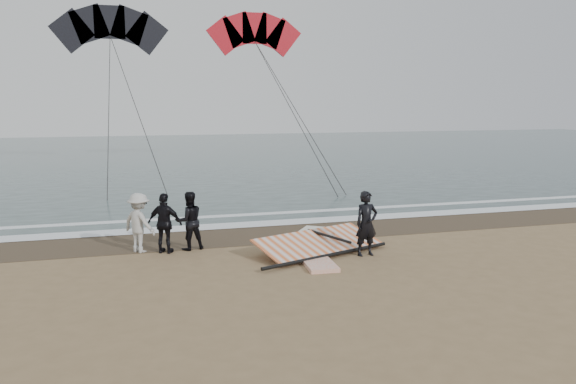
{
  "coord_description": "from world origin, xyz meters",
  "views": [
    {
      "loc": [
        -4.72,
        -12.92,
        4.28
      ],
      "look_at": [
        -0.25,
        3.0,
        1.6
      ],
      "focal_mm": 35.0,
      "sensor_mm": 36.0,
      "label": 1
    }
  ],
  "objects_px": {
    "man_main": "(366,224)",
    "board_white": "(313,257)",
    "sail_rig": "(315,244)",
    "board_cream": "(305,237)"
  },
  "relations": [
    {
      "from": "board_white",
      "to": "sail_rig",
      "type": "xyz_separation_m",
      "value": [
        0.33,
        0.77,
        0.14
      ]
    },
    {
      "from": "sail_rig",
      "to": "board_cream",
      "type": "bearing_deg",
      "value": 83.95
    },
    {
      "from": "sail_rig",
      "to": "man_main",
      "type": "bearing_deg",
      "value": -33.54
    },
    {
      "from": "man_main",
      "to": "board_white",
      "type": "relative_size",
      "value": 0.67
    },
    {
      "from": "board_white",
      "to": "board_cream",
      "type": "height_order",
      "value": "board_cream"
    },
    {
      "from": "man_main",
      "to": "board_cream",
      "type": "xyz_separation_m",
      "value": [
        -1.07,
        2.33,
        -0.86
      ]
    },
    {
      "from": "man_main",
      "to": "board_white",
      "type": "height_order",
      "value": "man_main"
    },
    {
      "from": "man_main",
      "to": "sail_rig",
      "type": "relative_size",
      "value": 0.44
    },
    {
      "from": "man_main",
      "to": "sail_rig",
      "type": "height_order",
      "value": "man_main"
    },
    {
      "from": "man_main",
      "to": "board_cream",
      "type": "relative_size",
      "value": 0.68
    }
  ]
}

